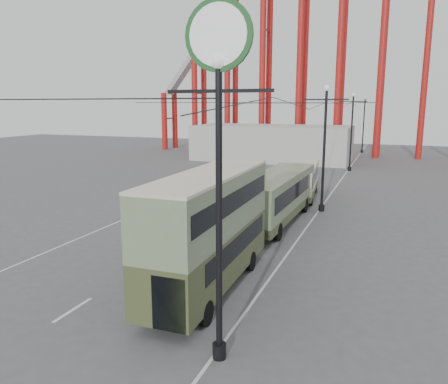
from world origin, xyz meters
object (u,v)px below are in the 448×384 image
at_px(lamp_post_near, 219,107).
at_px(double_decker_bus, 209,225).
at_px(single_decker_green, 277,195).
at_px(pedestrian, 166,237).
at_px(single_decker_cream, 302,179).

relative_size(lamp_post_near, double_decker_bus, 1.12).
height_order(single_decker_green, pedestrian, single_decker_green).
bearing_deg(lamp_post_near, single_decker_green, 98.26).
relative_size(double_decker_bus, single_decker_green, 0.80).
distance_m(lamp_post_near, single_decker_green, 17.85).
distance_m(double_decker_bus, single_decker_cream, 20.67).
relative_size(double_decker_bus, single_decker_cream, 1.04).
height_order(lamp_post_near, double_decker_bus, lamp_post_near).
bearing_deg(single_decker_green, single_decker_cream, 91.20).
relative_size(single_decker_green, pedestrian, 6.99).
xyz_separation_m(lamp_post_near, single_decker_cream, (-2.41, 25.43, -6.28)).
distance_m(double_decker_bus, pedestrian, 5.83).
relative_size(lamp_post_near, single_decker_green, 0.91).
relative_size(double_decker_bus, pedestrian, 5.63).
height_order(double_decker_bus, pedestrian, double_decker_bus).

